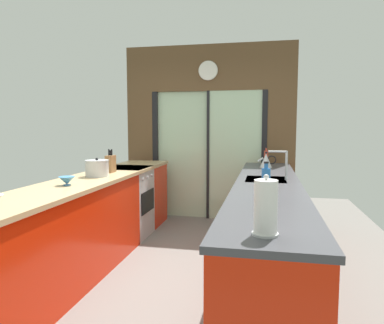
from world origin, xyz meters
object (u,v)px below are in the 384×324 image
at_px(paper_towel_roll, 266,208).
at_px(stock_pot, 97,168).
at_px(mixing_bowl_far, 67,181).
at_px(oven_range, 127,202).
at_px(soap_bottle_far, 266,157).
at_px(knife_block, 111,164).
at_px(soap_bottle_near, 266,184).
at_px(kettle, 266,160).

bearing_deg(paper_towel_roll, stock_pot, 135.31).
relative_size(mixing_bowl_far, paper_towel_roll, 0.48).
bearing_deg(oven_range, stock_pot, -88.77).
xyz_separation_m(soap_bottle_far, paper_towel_roll, (0.00, -3.45, 0.04)).
xyz_separation_m(stock_pot, soap_bottle_far, (1.78, 1.69, 0.01)).
relative_size(oven_range, soap_bottle_far, 3.83).
bearing_deg(knife_block, soap_bottle_near, -35.58).
bearing_deg(soap_bottle_near, oven_range, 135.16).
relative_size(knife_block, paper_towel_roll, 0.89).
xyz_separation_m(oven_range, knife_block, (0.02, -0.52, 0.57)).
bearing_deg(stock_pot, soap_bottle_near, -27.58).
distance_m(stock_pot, soap_bottle_near, 2.01).
height_order(kettle, soap_bottle_far, soap_bottle_far).
relative_size(mixing_bowl_far, soap_bottle_far, 0.61).
relative_size(mixing_bowl_far, knife_block, 0.54).
xyz_separation_m(kettle, paper_towel_roll, (-0.00, -3.00, 0.05)).
distance_m(knife_block, stock_pot, 0.34).
bearing_deg(kettle, mixing_bowl_far, -134.10).
bearing_deg(knife_block, kettle, 26.67).
bearing_deg(oven_range, soap_bottle_near, -44.84).
relative_size(mixing_bowl_far, stock_pot, 0.59).
distance_m(kettle, paper_towel_roll, 3.00).
height_order(oven_range, mixing_bowl_far, mixing_bowl_far).
bearing_deg(soap_bottle_near, soap_bottle_far, 90.00).
bearing_deg(knife_block, stock_pot, -90.00).
height_order(knife_block, paper_towel_roll, paper_towel_roll).
distance_m(oven_range, paper_towel_roll, 3.23).
relative_size(stock_pot, kettle, 1.04).
distance_m(kettle, soap_bottle_far, 0.45).
height_order(knife_block, stock_pot, knife_block).
distance_m(soap_bottle_near, soap_bottle_far, 2.62).
distance_m(oven_range, kettle, 1.92).
bearing_deg(mixing_bowl_far, knife_block, 90.00).
relative_size(kettle, soap_bottle_far, 1.01).
height_order(soap_bottle_near, soap_bottle_far, soap_bottle_near).
bearing_deg(kettle, stock_pot, -145.20).
bearing_deg(soap_bottle_near, knife_block, 144.42).
distance_m(soap_bottle_near, paper_towel_roll, 0.83).
relative_size(oven_range, stock_pot, 3.67).
distance_m(soap_bottle_far, paper_towel_roll, 3.45).
relative_size(oven_range, soap_bottle_near, 3.21).
bearing_deg(mixing_bowl_far, kettle, 45.90).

